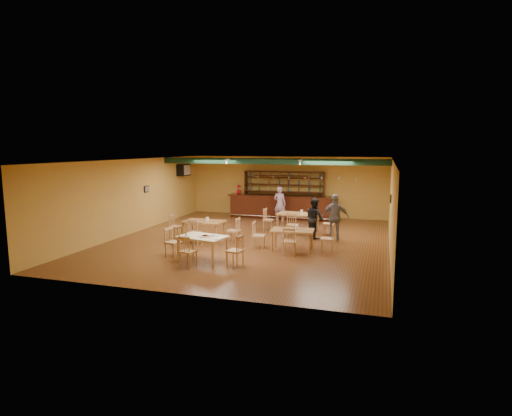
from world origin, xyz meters
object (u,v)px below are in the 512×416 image
(dining_table_d, at_px, (292,240))
(near_table, at_px, (203,248))
(dining_table_b, at_px, (298,223))
(patron_right_a, at_px, (314,218))
(bar_counter, at_px, (281,207))
(dining_table_c, at_px, (204,231))
(patron_bar, at_px, (280,204))

(dining_table_d, bearing_deg, near_table, -143.06)
(dining_table_b, distance_m, dining_table_d, 2.95)
(patron_right_a, bearing_deg, near_table, 105.43)
(dining_table_d, bearing_deg, patron_right_a, 74.43)
(bar_counter, bearing_deg, patron_right_a, -60.38)
(near_table, bearing_deg, dining_table_c, 124.82)
(bar_counter, relative_size, patron_right_a, 3.39)
(bar_counter, distance_m, dining_table_b, 3.58)
(dining_table_d, distance_m, near_table, 3.17)
(dining_table_d, xyz_separation_m, near_table, (-2.37, -2.11, 0.03))
(bar_counter, bearing_deg, near_table, -93.25)
(bar_counter, height_order, patron_bar, patron_bar)
(near_table, relative_size, patron_right_a, 0.93)
(dining_table_d, bearing_deg, bar_counter, 102.32)
(dining_table_b, height_order, patron_bar, patron_bar)
(dining_table_b, relative_size, patron_bar, 0.97)
(dining_table_c, bearing_deg, bar_counter, 76.57)
(dining_table_d, distance_m, patron_bar, 5.64)
(dining_table_c, height_order, near_table, near_table)
(dining_table_b, height_order, dining_table_d, dining_table_b)
(patron_bar, distance_m, patron_right_a, 3.88)
(dining_table_c, relative_size, patron_bar, 0.90)
(bar_counter, height_order, dining_table_b, bar_counter)
(dining_table_d, xyz_separation_m, patron_bar, (-1.75, 5.34, 0.47))
(dining_table_b, distance_m, dining_table_c, 3.92)
(dining_table_b, height_order, patron_right_a, patron_right_a)
(dining_table_c, bearing_deg, dining_table_d, -6.03)
(dining_table_b, distance_m, patron_right_a, 1.19)
(near_table, distance_m, patron_bar, 7.49)
(patron_bar, height_order, patron_right_a, patron_bar)
(dining_table_d, relative_size, patron_right_a, 0.92)
(bar_counter, relative_size, dining_table_c, 3.52)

